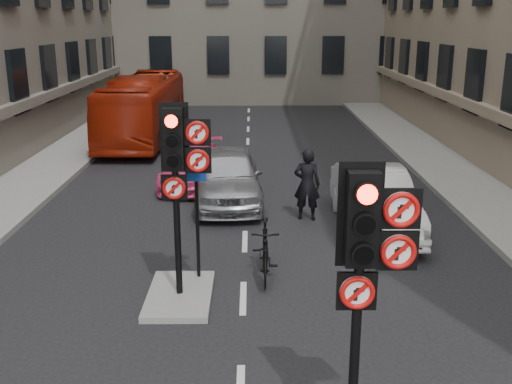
{
  "coord_description": "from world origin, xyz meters",
  "views": [
    {
      "loc": [
        0.17,
        -5.34,
        5.1
      ],
      "look_at": [
        0.23,
        3.27,
        2.6
      ],
      "focal_mm": 42.0,
      "sensor_mm": 36.0,
      "label": 1
    }
  ],
  "objects_px": {
    "car_silver": "(228,176)",
    "motorcycle": "(265,250)",
    "car_white": "(374,200)",
    "motorcyclist": "(307,184)",
    "signal_far": "(179,159)",
    "bus_red": "(144,108)",
    "car_pink": "(193,165)",
    "signal_near": "(368,249)",
    "info_sign": "(197,206)"
  },
  "relations": [
    {
      "from": "info_sign",
      "to": "bus_red",
      "type": "bearing_deg",
      "value": 96.72
    },
    {
      "from": "signal_far",
      "to": "car_silver",
      "type": "height_order",
      "value": "signal_far"
    },
    {
      "from": "car_pink",
      "to": "motorcyclist",
      "type": "height_order",
      "value": "motorcyclist"
    },
    {
      "from": "car_pink",
      "to": "bus_red",
      "type": "xyz_separation_m",
      "value": [
        -2.79,
        7.43,
        0.78
      ]
    },
    {
      "from": "bus_red",
      "to": "signal_far",
      "type": "bearing_deg",
      "value": -77.52
    },
    {
      "from": "car_white",
      "to": "car_pink",
      "type": "xyz_separation_m",
      "value": [
        -4.92,
        4.3,
        -0.16
      ]
    },
    {
      "from": "signal_near",
      "to": "info_sign",
      "type": "relative_size",
      "value": 1.55
    },
    {
      "from": "car_silver",
      "to": "info_sign",
      "type": "xyz_separation_m",
      "value": [
        -0.4,
        -5.44,
        0.83
      ]
    },
    {
      "from": "car_pink",
      "to": "motorcyclist",
      "type": "distance_m",
      "value": 4.85
    },
    {
      "from": "bus_red",
      "to": "info_sign",
      "type": "relative_size",
      "value": 4.29
    },
    {
      "from": "motorcycle",
      "to": "bus_red",
      "type": "bearing_deg",
      "value": 109.52
    },
    {
      "from": "bus_red",
      "to": "info_sign",
      "type": "distance_m",
      "value": 15.3
    },
    {
      "from": "signal_near",
      "to": "car_silver",
      "type": "xyz_separation_m",
      "value": [
        -1.99,
        10.18,
        -1.8
      ]
    },
    {
      "from": "car_white",
      "to": "motorcyclist",
      "type": "bearing_deg",
      "value": 154.11
    },
    {
      "from": "signal_far",
      "to": "car_silver",
      "type": "xyz_separation_m",
      "value": [
        0.61,
        6.18,
        -1.92
      ]
    },
    {
      "from": "car_white",
      "to": "bus_red",
      "type": "bearing_deg",
      "value": 123.03
    },
    {
      "from": "car_silver",
      "to": "car_pink",
      "type": "distance_m",
      "value": 2.34
    },
    {
      "from": "signal_near",
      "to": "motorcycle",
      "type": "height_order",
      "value": "signal_near"
    },
    {
      "from": "motorcyclist",
      "to": "motorcycle",
      "type": "bearing_deg",
      "value": 82.33
    },
    {
      "from": "signal_near",
      "to": "car_silver",
      "type": "bearing_deg",
      "value": 101.04
    },
    {
      "from": "signal_near",
      "to": "motorcyclist",
      "type": "bearing_deg",
      "value": 89.22
    },
    {
      "from": "car_silver",
      "to": "info_sign",
      "type": "distance_m",
      "value": 5.52
    },
    {
      "from": "car_silver",
      "to": "bus_red",
      "type": "bearing_deg",
      "value": 109.92
    },
    {
      "from": "car_silver",
      "to": "car_pink",
      "type": "bearing_deg",
      "value": 118.03
    },
    {
      "from": "bus_red",
      "to": "motorcycle",
      "type": "bearing_deg",
      "value": -71.08
    },
    {
      "from": "motorcycle",
      "to": "motorcyclist",
      "type": "relative_size",
      "value": 1.0
    },
    {
      "from": "car_pink",
      "to": "motorcycle",
      "type": "bearing_deg",
      "value": -69.52
    },
    {
      "from": "car_pink",
      "to": "info_sign",
      "type": "bearing_deg",
      "value": -79.96
    },
    {
      "from": "car_white",
      "to": "motorcyclist",
      "type": "height_order",
      "value": "motorcyclist"
    },
    {
      "from": "car_white",
      "to": "motorcyclist",
      "type": "distance_m",
      "value": 1.79
    },
    {
      "from": "signal_near",
      "to": "car_silver",
      "type": "distance_m",
      "value": 10.52
    },
    {
      "from": "car_silver",
      "to": "motorcycle",
      "type": "xyz_separation_m",
      "value": [
        0.93,
        -5.17,
        -0.21
      ]
    },
    {
      "from": "motorcyclist",
      "to": "info_sign",
      "type": "height_order",
      "value": "info_sign"
    },
    {
      "from": "signal_far",
      "to": "car_pink",
      "type": "distance_m",
      "value": 8.46
    },
    {
      "from": "car_white",
      "to": "motorcycle",
      "type": "bearing_deg",
      "value": -134.35
    },
    {
      "from": "signal_near",
      "to": "car_pink",
      "type": "height_order",
      "value": "signal_near"
    },
    {
      "from": "signal_far",
      "to": "motorcyclist",
      "type": "distance_m",
      "value": 5.66
    },
    {
      "from": "signal_near",
      "to": "info_sign",
      "type": "bearing_deg",
      "value": 116.73
    },
    {
      "from": "car_white",
      "to": "bus_red",
      "type": "relative_size",
      "value": 0.46
    },
    {
      "from": "info_sign",
      "to": "signal_near",
      "type": "bearing_deg",
      "value": -70.16
    },
    {
      "from": "car_silver",
      "to": "motorcycle",
      "type": "distance_m",
      "value": 5.26
    },
    {
      "from": "signal_far",
      "to": "bus_red",
      "type": "distance_m",
      "value": 16.02
    },
    {
      "from": "signal_near",
      "to": "signal_far",
      "type": "relative_size",
      "value": 1.0
    },
    {
      "from": "signal_far",
      "to": "info_sign",
      "type": "distance_m",
      "value": 1.33
    },
    {
      "from": "car_silver",
      "to": "bus_red",
      "type": "height_order",
      "value": "bus_red"
    },
    {
      "from": "bus_red",
      "to": "info_sign",
      "type": "xyz_separation_m",
      "value": [
        3.6,
        -14.87,
        0.23
      ]
    },
    {
      "from": "signal_far",
      "to": "motorcycle",
      "type": "relative_size",
      "value": 1.88
    },
    {
      "from": "bus_red",
      "to": "motorcyclist",
      "type": "distance_m",
      "value": 12.55
    },
    {
      "from": "bus_red",
      "to": "motorcyclist",
      "type": "height_order",
      "value": "bus_red"
    },
    {
      "from": "car_silver",
      "to": "motorcyclist",
      "type": "relative_size",
      "value": 2.43
    }
  ]
}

